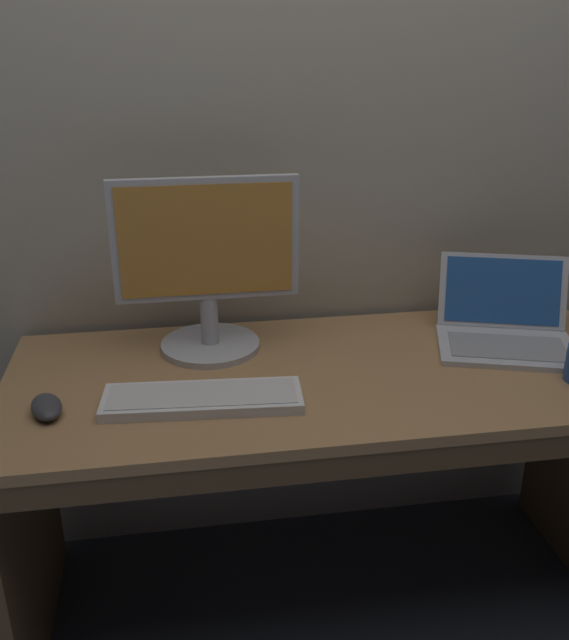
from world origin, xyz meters
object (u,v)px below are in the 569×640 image
object	(u,v)px
wired_keyboard	(203,399)
computer_mouse	(46,407)
laptop_silver	(505,329)
external_monitor	(207,269)

from	to	relation	value
wired_keyboard	computer_mouse	distance (m)	0.33
laptop_silver	wired_keyboard	distance (m)	0.83
external_monitor	laptop_silver	bearing A→B (deg)	-6.11
laptop_silver	external_monitor	xyz separation A→B (m)	(-0.77, 0.08, 0.18)
computer_mouse	wired_keyboard	bearing A→B (deg)	-16.87
wired_keyboard	computer_mouse	world-z (taller)	computer_mouse
external_monitor	wired_keyboard	distance (m)	0.35
external_monitor	computer_mouse	distance (m)	0.50
wired_keyboard	external_monitor	bearing A→B (deg)	82.83
computer_mouse	external_monitor	bearing A→B (deg)	20.88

